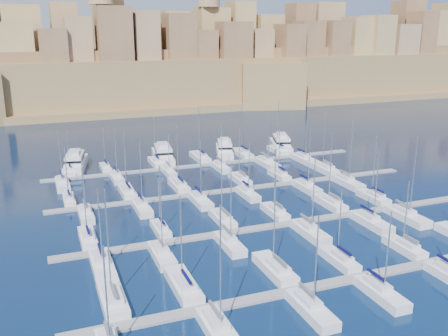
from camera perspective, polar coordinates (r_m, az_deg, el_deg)
name	(u,v)px	position (r m, az deg, el deg)	size (l,w,h in m)	color
ground	(260,204)	(103.24, 4.16, -4.11)	(600.00, 600.00, 0.00)	black
pontoon_near	(360,277)	(76.41, 15.27, -11.96)	(84.00, 2.00, 0.40)	slate
pontoon_mid_near	(288,224)	(93.19, 7.31, -6.31)	(84.00, 2.00, 0.40)	slate
pontoon_mid_far	(241,189)	(111.79, 1.99, -2.39)	(84.00, 2.00, 0.40)	slate
pontoon_far	(209,164)	(131.45, -1.75, 0.40)	(84.00, 2.00, 0.40)	slate
sailboat_0	(112,298)	(69.20, -12.64, -14.34)	(3.07, 10.22, 16.02)	silver
sailboat_1	(184,285)	(70.83, -4.64, -13.24)	(3.03, 10.10, 13.97)	silver
sailboat_2	(275,269)	(75.35, 5.85, -11.37)	(2.98, 9.94, 15.28)	silver
sailboat_3	(339,259)	(79.75, 13.05, -10.15)	(2.51, 8.36, 12.23)	silver
sailboat_4	(405,247)	(86.86, 19.96, -8.51)	(2.49, 8.30, 12.10)	silver
sailboat_7	(219,330)	(61.57, -0.60, -18.05)	(2.91, 9.70, 16.94)	silver
sailboat_8	(311,309)	(66.46, 9.92, -15.56)	(2.79, 9.29, 13.83)	silver
sailboat_9	(381,293)	(72.12, 17.48, -13.43)	(2.71, 9.04, 12.86)	silver
sailboat_12	(88,238)	(88.10, -15.30, -7.73)	(2.60, 8.65, 14.77)	silver
sailboat_13	(161,229)	(89.40, -7.23, -6.95)	(2.25, 7.51, 10.37)	silver
sailboat_14	(223,219)	(93.17, -0.15, -5.83)	(2.62, 8.72, 13.39)	silver
sailboat_15	(275,212)	(97.13, 5.86, -4.99)	(2.51, 8.35, 13.55)	silver
sailboat_16	(330,203)	(103.60, 12.02, -3.91)	(2.83, 9.42, 15.54)	silver
sailboat_17	(373,197)	(109.16, 16.71, -3.23)	(2.62, 8.73, 14.13)	silver
sailboat_18	(102,265)	(78.09, -13.75, -10.76)	(3.02, 10.05, 13.31)	silver
sailboat_19	(162,254)	(79.89, -7.13, -9.77)	(2.74, 9.12, 15.73)	silver
sailboat_20	(230,243)	(83.14, 0.64, -8.59)	(2.67, 8.89, 14.30)	silver
sailboat_21	(310,231)	(88.96, 9.77, -7.13)	(2.91, 9.70, 14.76)	silver
sailboat_22	(371,221)	(95.76, 16.45, -5.88)	(2.96, 9.86, 14.36)	silver
sailboat_23	(407,216)	(100.56, 20.17, -5.16)	(3.04, 10.14, 16.63)	silver
sailboat_24	(69,200)	(107.99, -17.29, -3.50)	(2.21, 7.36, 12.21)	silver
sailboat_25	(127,192)	(110.07, -11.01, -2.67)	(2.76, 9.21, 14.38)	silver
sailboat_26	(179,186)	(112.62, -5.16, -2.01)	(2.84, 9.48, 14.74)	silver
sailboat_27	(240,179)	(116.96, 1.85, -1.29)	(2.62, 8.75, 13.09)	silver
sailboat_28	(279,175)	(120.92, 6.35, -0.81)	(2.47, 8.24, 12.13)	silver
sailboat_29	(324,169)	(128.08, 11.37, -0.06)	(3.07, 10.24, 15.54)	silver
sailboat_30	(86,214)	(98.98, -15.52, -5.11)	(2.54, 8.48, 12.67)	silver
sailboat_31	(142,207)	(100.13, -9.36, -4.47)	(2.69, 8.97, 14.84)	silver
sailboat_32	(200,200)	(102.88, -2.73, -3.71)	(2.78, 9.26, 13.90)	silver
sailboat_33	(248,194)	(106.98, 2.73, -2.95)	(2.50, 8.33, 12.37)	silver
sailboat_34	(306,187)	(112.78, 9.41, -2.14)	(2.77, 9.24, 14.39)	silver
sailboat_35	(347,182)	(118.09, 13.92, -1.57)	(2.95, 9.83, 15.47)	silver
sailboat_36	(70,171)	(129.35, -17.23, -0.34)	(2.37, 7.90, 11.24)	silver
sailboat_37	(106,168)	(129.94, -13.38, 0.02)	(2.26, 7.53, 11.49)	silver
sailboat_38	(156,162)	(132.71, -7.78, 0.65)	(2.61, 8.70, 13.24)	silver
sailboat_39	(200,157)	(136.75, -2.75, 1.25)	(3.12, 10.40, 15.62)	silver
sailboat_40	(242,153)	(140.75, 2.13, 1.67)	(2.92, 9.74, 14.39)	silver
sailboat_41	(278,150)	(145.13, 6.20, 2.02)	(2.77, 9.22, 15.27)	silver
sailboat_42	(63,184)	(119.16, -17.97, -1.74)	(2.86, 9.55, 13.68)	silver
sailboat_43	(117,178)	(120.85, -12.16, -1.07)	(2.49, 8.28, 14.28)	silver
sailboat_44	(169,172)	(123.73, -6.31, -0.43)	(2.21, 7.37, 10.48)	silver
sailboat_45	(221,167)	(127.02, -0.37, 0.11)	(2.62, 8.72, 12.45)	silver
sailboat_46	(267,163)	(131.18, 4.94, 0.57)	(3.10, 10.33, 14.75)	silver
sailboat_47	(304,159)	(136.20, 9.16, 1.00)	(3.14, 10.47, 15.97)	silver
motor_yacht_a	(75,162)	(133.34, -16.62, 0.64)	(7.80, 16.52, 5.25)	silver
motor_yacht_b	(163,154)	(136.83, -6.99, 1.57)	(6.96, 16.49, 5.25)	silver
motor_yacht_c	(225,149)	(141.40, 0.07, 2.15)	(8.64, 15.20, 5.25)	silver
motor_yacht_d	(281,144)	(149.32, 6.52, 2.79)	(9.60, 16.61, 5.25)	silver
fortified_city	(123,71)	(247.30, -11.50, 10.77)	(460.00, 108.95, 59.52)	brown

